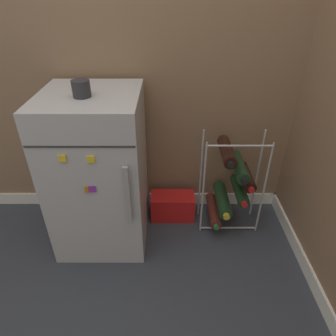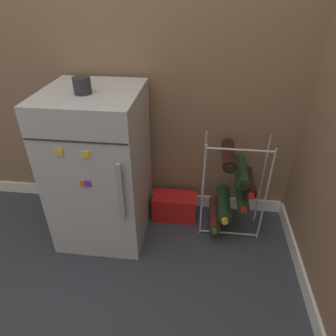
# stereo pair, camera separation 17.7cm
# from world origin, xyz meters

# --- Properties ---
(ground_plane) EXTENTS (14.00, 14.00, 0.00)m
(ground_plane) POSITION_xyz_m (0.00, 0.00, 0.00)
(ground_plane) COLOR #333842
(wall_back) EXTENTS (6.72, 0.07, 2.50)m
(wall_back) POSITION_xyz_m (0.00, 0.61, 1.24)
(wall_back) COLOR #84664C
(wall_back) RESTS_ON ground_plane
(mini_fridge) EXTENTS (0.51, 0.56, 0.93)m
(mini_fridge) POSITION_xyz_m (-0.32, 0.28, 0.47)
(mini_fridge) COLOR #B7BABF
(mini_fridge) RESTS_ON ground_plane
(wine_rack) EXTENTS (0.38, 0.33, 0.66)m
(wine_rack) POSITION_xyz_m (0.47, 0.37, 0.32)
(wine_rack) COLOR #B2B2B7
(wine_rack) RESTS_ON ground_plane
(soda_box) EXTENTS (0.29, 0.15, 0.18)m
(soda_box) POSITION_xyz_m (0.11, 0.43, 0.09)
(soda_box) COLOR red
(soda_box) RESTS_ON ground_plane
(fridge_top_cup) EXTENTS (0.09, 0.09, 0.08)m
(fridge_top_cup) POSITION_xyz_m (-0.34, 0.24, 0.97)
(fridge_top_cup) COLOR #28282D
(fridge_top_cup) RESTS_ON mini_fridge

